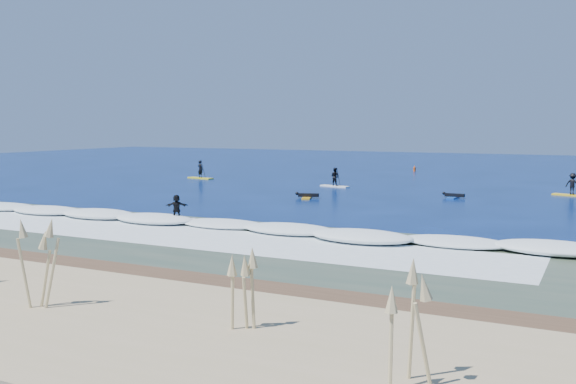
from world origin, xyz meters
The scene contains 12 objects.
ground centered at (0.00, 0.00, 0.00)m, with size 160.00×160.00×0.00m, color #031745.
wet_sand_strip centered at (0.00, -21.50, 0.00)m, with size 90.00×5.00×0.08m, color #483322.
shallow_water centered at (0.00, -14.00, 0.01)m, with size 90.00×13.00×0.01m, color #324434.
breaking_wave centered at (0.00, -10.00, 0.00)m, with size 40.00×6.00×0.30m, color white.
whitewater centered at (0.00, -13.00, 0.00)m, with size 34.00×5.00×0.02m, color silver.
sup_paddler_left centered at (-16.58, 14.20, 0.64)m, with size 2.99×1.30×2.04m.
sup_paddler_center centered at (-1.74, 12.46, 0.69)m, with size 2.72×1.23×1.85m.
sup_paddler_right centered at (16.63, 13.95, 0.76)m, with size 2.86×1.47×1.95m.
prone_paddler_near centered at (-0.35, 3.89, 0.15)m, with size 1.69×2.22×0.45m.
prone_paddler_far centered at (9.05, 8.65, 0.14)m, with size 1.60×2.03×0.42m.
wave_surfer centered at (-1.79, -9.77, 0.80)m, with size 1.96×1.34×1.40m.
marker_buoy centered at (-0.41, 32.68, 0.30)m, with size 0.28×0.28×0.68m.
Camera 1 is at (18.81, -37.69, 5.34)m, focal length 40.00 mm.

